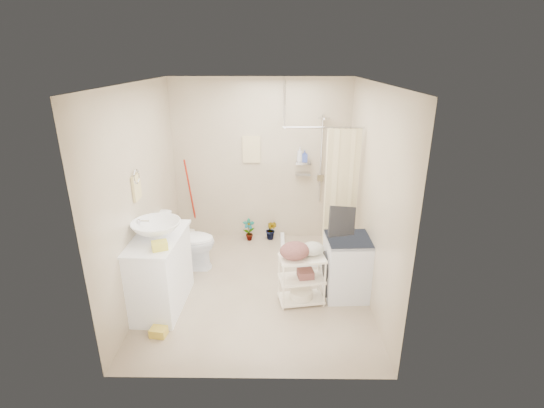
{
  "coord_description": "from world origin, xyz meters",
  "views": [
    {
      "loc": [
        0.25,
        -4.52,
        2.87
      ],
      "look_at": [
        0.19,
        0.25,
        1.08
      ],
      "focal_mm": 26.0,
      "sensor_mm": 36.0,
      "label": 1
    }
  ],
  "objects": [
    {
      "name": "wall_left",
      "position": [
        -1.4,
        0.0,
        1.3
      ],
      "size": [
        0.04,
        3.2,
        2.6
      ],
      "primitive_type": "cube",
      "color": "#C5B599",
      "rests_on": "ground"
    },
    {
      "name": "wall_back",
      "position": [
        0.0,
        1.6,
        1.3
      ],
      "size": [
        2.8,
        0.04,
        2.6
      ],
      "primitive_type": "cube",
      "color": "#C5B599",
      "rests_on": "ground"
    },
    {
      "name": "counter_basket",
      "position": [
        -1.01,
        -0.73,
        0.97
      ],
      "size": [
        0.2,
        0.18,
        0.09
      ],
      "primitive_type": "cube",
      "rotation": [
        0.0,
        0.0,
        0.4
      ],
      "color": "gold",
      "rests_on": "vanity"
    },
    {
      "name": "ironing_board",
      "position": [
        1.04,
        -0.14,
        0.59
      ],
      "size": [
        0.35,
        0.17,
        1.19
      ],
      "primitive_type": null,
      "rotation": [
        0.0,
        0.0,
        0.21
      ],
      "color": "black",
      "rests_on": "ground"
    },
    {
      "name": "toilet",
      "position": [
        -1.04,
        0.51,
        0.41
      ],
      "size": [
        0.82,
        0.48,
        0.83
      ],
      "primitive_type": "imported",
      "rotation": [
        0.0,
        0.0,
        1.59
      ],
      "color": "white",
      "rests_on": "ground"
    },
    {
      "name": "potted_plant_b",
      "position": [
        0.16,
        1.45,
        0.17
      ],
      "size": [
        0.23,
        0.21,
        0.34
      ],
      "primitive_type": "imported",
      "rotation": [
        0.0,
        0.0,
        -0.42
      ],
      "color": "brown",
      "rests_on": "ground"
    },
    {
      "name": "wall_right",
      "position": [
        1.4,
        0.0,
        1.3
      ],
      "size": [
        0.04,
        3.2,
        2.6
      ],
      "primitive_type": "cube",
      "color": "#C5B599",
      "rests_on": "ground"
    },
    {
      "name": "sink",
      "position": [
        -1.13,
        -0.42,
        1.02
      ],
      "size": [
        0.69,
        0.69,
        0.19
      ],
      "primitive_type": "imported",
      "rotation": [
        0.0,
        0.0,
        -0.26
      ],
      "color": "white",
      "rests_on": "vanity"
    },
    {
      "name": "mop",
      "position": [
        -1.19,
        1.51,
        0.69
      ],
      "size": [
        0.17,
        0.17,
        1.38
      ],
      "primitive_type": null,
      "rotation": [
        0.0,
        0.0,
        0.42
      ],
      "color": "#B0200E",
      "rests_on": "ground"
    },
    {
      "name": "towel_ring",
      "position": [
        -1.38,
        -0.2,
        1.47
      ],
      "size": [
        0.04,
        0.22,
        0.34
      ],
      "primitive_type": null,
      "color": "#DEC97F",
      "rests_on": "wall_left"
    },
    {
      "name": "floor_basket",
      "position": [
        -1.04,
        -1.0,
        0.07
      ],
      "size": [
        0.27,
        0.22,
        0.13
      ],
      "primitive_type": "cube",
      "rotation": [
        0.0,
        0.0,
        -0.14
      ],
      "color": "yellow",
      "rests_on": "ground"
    },
    {
      "name": "vanity",
      "position": [
        -1.16,
        -0.41,
        0.46
      ],
      "size": [
        0.63,
        1.07,
        0.92
      ],
      "primitive_type": "cube",
      "rotation": [
        0.0,
        0.0,
        -0.04
      ],
      "color": "white",
      "rests_on": "ground"
    },
    {
      "name": "wall_front",
      "position": [
        0.0,
        -1.6,
        1.3
      ],
      "size": [
        2.8,
        0.04,
        2.6
      ],
      "primitive_type": "cube",
      "color": "#C5B599",
      "rests_on": "ground"
    },
    {
      "name": "shower",
      "position": [
        0.85,
        1.05,
        1.05
      ],
      "size": [
        1.1,
        1.1,
        2.1
      ],
      "primitive_type": null,
      "color": "white",
      "rests_on": "ground"
    },
    {
      "name": "laundry_rack",
      "position": [
        0.56,
        -0.34,
        0.37
      ],
      "size": [
        0.59,
        0.41,
        0.75
      ],
      "primitive_type": null,
      "rotation": [
        0.0,
        0.0,
        0.17
      ],
      "color": "white",
      "rests_on": "ground"
    },
    {
      "name": "potted_plant_a",
      "position": [
        -0.21,
        1.41,
        0.19
      ],
      "size": [
        0.21,
        0.16,
        0.37
      ],
      "primitive_type": "imported",
      "rotation": [
        0.0,
        0.0,
        0.14
      ],
      "color": "brown",
      "rests_on": "ground"
    },
    {
      "name": "shampoo_bottle_a",
      "position": [
        0.61,
        1.5,
        1.44
      ],
      "size": [
        0.11,
        0.11,
        0.24
      ],
      "primitive_type": "imported",
      "rotation": [
        0.0,
        0.0,
        0.28
      ],
      "color": "silver",
      "rests_on": "shower"
    },
    {
      "name": "hanging_towel",
      "position": [
        -0.15,
        1.58,
        1.5
      ],
      "size": [
        0.28,
        0.03,
        0.42
      ],
      "primitive_type": "cube",
      "color": "beige",
      "rests_on": "wall_back"
    },
    {
      "name": "floor",
      "position": [
        0.0,
        0.0,
        0.0
      ],
      "size": [
        3.2,
        3.2,
        0.0
      ],
      "primitive_type": "plane",
      "color": "tan",
      "rests_on": "ground"
    },
    {
      "name": "washing_machine",
      "position": [
        1.14,
        -0.15,
        0.39
      ],
      "size": [
        0.56,
        0.58,
        0.79
      ],
      "primitive_type": "cube",
      "rotation": [
        0.0,
        0.0,
        0.05
      ],
      "color": "silver",
      "rests_on": "ground"
    },
    {
      "name": "tp_holder",
      "position": [
        -1.36,
        0.05,
        0.72
      ],
      "size": [
        0.08,
        0.12,
        0.14
      ],
      "primitive_type": null,
      "color": "white",
      "rests_on": "wall_left"
    },
    {
      "name": "ceiling",
      "position": [
        0.0,
        0.0,
        2.6
      ],
      "size": [
        2.8,
        3.2,
        0.04
      ],
      "primitive_type": "cube",
      "color": "silver",
      "rests_on": "ground"
    },
    {
      "name": "shampoo_bottle_b",
      "position": [
        0.69,
        1.52,
        1.41
      ],
      "size": [
        0.09,
        0.09,
        0.19
      ],
      "primitive_type": "imported",
      "rotation": [
        0.0,
        0.0,
        0.04
      ],
      "color": "#384BA3",
      "rests_on": "shower"
    }
  ]
}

